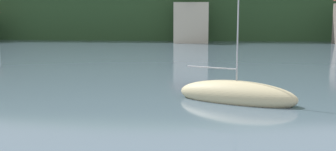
% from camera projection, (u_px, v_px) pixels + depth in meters
% --- Properties ---
extents(wooded_hillside, '(352.00, 57.20, 48.75)m').
position_uv_depth(wooded_hillside, '(161.00, 8.00, 122.45)').
color(wooded_hillside, '#264223').
rests_on(wooded_hillside, ground_plane).
extents(shore_building_central, '(7.20, 5.11, 10.49)m').
position_uv_depth(shore_building_central, '(191.00, 17.00, 83.59)').
color(shore_building_central, '#BCB29E').
rests_on(shore_building_central, ground_plane).
extents(sailboat_mid_2, '(8.08, 5.18, 11.24)m').
position_uv_depth(sailboat_mid_2, '(236.00, 95.00, 26.79)').
color(sailboat_mid_2, '#CCBC8E').
rests_on(sailboat_mid_2, ground_plane).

